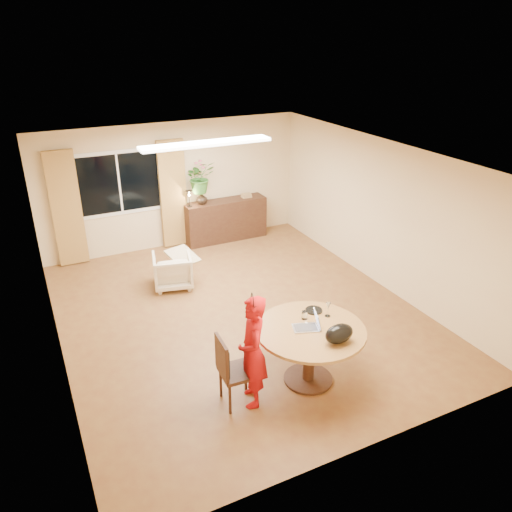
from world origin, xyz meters
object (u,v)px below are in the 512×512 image
at_px(dining_chair, 238,370).
at_px(child, 253,352).
at_px(sideboard, 226,220).
at_px(dining_table, 310,340).
at_px(armchair, 173,270).

distance_m(dining_chair, child, 0.31).
distance_m(dining_chair, sideboard, 5.30).
xyz_separation_m(dining_chair, child, (0.17, -0.07, 0.26)).
xyz_separation_m(dining_table, sideboard, (0.91, 4.96, -0.18)).
height_order(dining_chair, child, child).
bearing_deg(dining_chair, child, -18.14).
bearing_deg(child, sideboard, 177.03).
relative_size(dining_table, child, 0.96).
xyz_separation_m(child, sideboard, (1.75, 5.00, -0.29)).
relative_size(dining_chair, sideboard, 0.54).
relative_size(dining_table, sideboard, 0.79).
distance_m(armchair, sideboard, 2.36).
distance_m(dining_table, armchair, 3.46).
height_order(dining_table, child, child).
bearing_deg(dining_table, armchair, 103.59).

